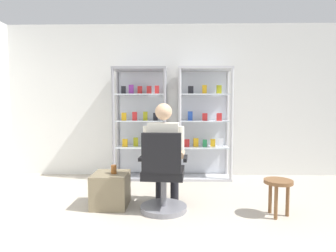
# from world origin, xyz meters

# --- Properties ---
(back_wall) EXTENTS (6.00, 0.10, 2.70)m
(back_wall) POSITION_xyz_m (0.00, 3.00, 1.35)
(back_wall) COLOR silver
(back_wall) RESTS_ON ground
(display_cabinet_left) EXTENTS (0.90, 0.45, 1.90)m
(display_cabinet_left) POSITION_xyz_m (-0.55, 2.76, 0.97)
(display_cabinet_left) COLOR gray
(display_cabinet_left) RESTS_ON ground
(display_cabinet_right) EXTENTS (0.90, 0.45, 1.90)m
(display_cabinet_right) POSITION_xyz_m (0.55, 2.76, 0.96)
(display_cabinet_right) COLOR #B7B7BC
(display_cabinet_right) RESTS_ON ground
(office_chair) EXTENTS (0.58, 0.56, 0.96)m
(office_chair) POSITION_xyz_m (-0.10, 1.12, 0.39)
(office_chair) COLOR slate
(office_chair) RESTS_ON ground
(seated_shopkeeper) EXTENTS (0.51, 0.59, 1.29)m
(seated_shopkeeper) POSITION_xyz_m (-0.08, 1.28, 0.71)
(seated_shopkeeper) COLOR black
(seated_shopkeeper) RESTS_ON ground
(storage_crate) EXTENTS (0.43, 0.48, 0.42)m
(storage_crate) POSITION_xyz_m (-0.76, 1.32, 0.21)
(storage_crate) COLOR #72664C
(storage_crate) RESTS_ON ground
(tea_glass) EXTENTS (0.07, 0.07, 0.11)m
(tea_glass) POSITION_xyz_m (-0.72, 1.31, 0.47)
(tea_glass) COLOR brown
(tea_glass) RESTS_ON storage_crate
(wooden_stool) EXTENTS (0.32, 0.32, 0.42)m
(wooden_stool) POSITION_xyz_m (1.22, 1.03, 0.34)
(wooden_stool) COLOR brown
(wooden_stool) RESTS_ON ground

